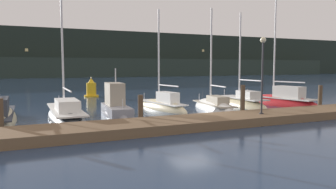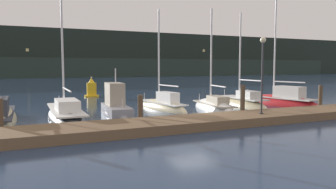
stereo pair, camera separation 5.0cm
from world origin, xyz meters
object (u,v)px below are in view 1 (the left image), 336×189
object	(u,v)px
sailboat_berth_4	(163,108)
channel_buoy	(91,89)
sailboat_berth_2	(66,117)
sailboat_berth_5	(213,109)
motorboat_berth_3	(116,110)
sailboat_berth_6	(243,105)
sailboat_berth_7	(280,103)
dock_lamppost	(263,63)

from	to	relation	value
sailboat_berth_4	channel_buoy	bearing A→B (deg)	102.28
sailboat_berth_2	sailboat_berth_5	bearing A→B (deg)	-2.37
motorboat_berth_3	sailboat_berth_6	size ratio (longest dim) A/B	0.60
sailboat_berth_7	channel_buoy	bearing A→B (deg)	131.58
sailboat_berth_2	channel_buoy	world-z (taller)	sailboat_berth_2
sailboat_berth_7	dock_lamppost	xyz separation A→B (m)	(-6.61, -5.56, 3.12)
channel_buoy	dock_lamppost	world-z (taller)	dock_lamppost
sailboat_berth_4	motorboat_berth_3	bearing A→B (deg)	-160.54
sailboat_berth_2	sailboat_berth_4	bearing A→B (deg)	12.26
sailboat_berth_2	channel_buoy	distance (m)	14.29
sailboat_berth_7	channel_buoy	distance (m)	18.29
sailboat_berth_4	dock_lamppost	world-z (taller)	sailboat_berth_4
channel_buoy	sailboat_berth_4	bearing A→B (deg)	-77.72
sailboat_berth_5	dock_lamppost	distance (m)	6.08
sailboat_berth_7	dock_lamppost	distance (m)	9.18
sailboat_berth_5	sailboat_berth_6	distance (m)	3.29
sailboat_berth_4	sailboat_berth_6	bearing A→B (deg)	-9.61
motorboat_berth_3	sailboat_berth_5	size ratio (longest dim) A/B	0.59
sailboat_berth_6	sailboat_berth_7	distance (m)	3.29
sailboat_berth_6	dock_lamppost	distance (m)	7.59
sailboat_berth_4	sailboat_berth_5	distance (m)	3.60
sailboat_berth_6	sailboat_berth_7	size ratio (longest dim) A/B	0.75
sailboat_berth_2	channel_buoy	size ratio (longest dim) A/B	6.02
motorboat_berth_3	sailboat_berth_7	bearing A→B (deg)	-0.84
sailboat_berth_4	channel_buoy	distance (m)	12.44
sailboat_berth_4	sailboat_berth_7	size ratio (longest dim) A/B	0.75
sailboat_berth_6	sailboat_berth_7	bearing A→B (deg)	-8.44
sailboat_berth_4	channel_buoy	world-z (taller)	sailboat_berth_4
sailboat_berth_4	sailboat_berth_7	bearing A→B (deg)	-9.21
sailboat_berth_6	sailboat_berth_5	bearing A→B (deg)	-164.98
motorboat_berth_3	sailboat_berth_2	bearing A→B (deg)	-177.17
sailboat_berth_2	sailboat_berth_7	bearing A→B (deg)	-0.15
sailboat_berth_5	sailboat_berth_4	bearing A→B (deg)	148.04
sailboat_berth_5	channel_buoy	world-z (taller)	sailboat_berth_5
sailboat_berth_5	sailboat_berth_7	size ratio (longest dim) A/B	0.76
sailboat_berth_5	dock_lamppost	xyz separation A→B (m)	(-0.17, -5.19, 3.17)
sailboat_berth_4	channel_buoy	xyz separation A→B (m)	(-2.64, 12.14, 0.64)
motorboat_berth_3	sailboat_berth_4	bearing A→B (deg)	19.46
motorboat_berth_3	sailboat_berth_7	world-z (taller)	sailboat_berth_7
sailboat_berth_4	dock_lamppost	bearing A→B (deg)	-67.88
motorboat_berth_3	channel_buoy	distance (m)	13.54
sailboat_berth_7	motorboat_berth_3	bearing A→B (deg)	179.16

